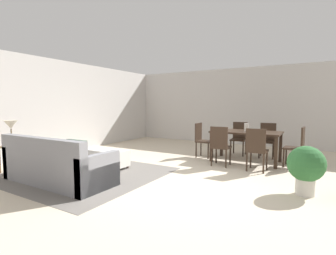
{
  "coord_description": "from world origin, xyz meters",
  "views": [
    {
      "loc": [
        2.02,
        -4.02,
        1.41
      ],
      "look_at": [
        -1.32,
        1.59,
        0.82
      ],
      "focal_mm": 26.94,
      "sensor_mm": 36.0,
      "label": 1
    }
  ],
  "objects_px": {
    "dining_chair_near_right": "(256,147)",
    "potted_plant": "(306,166)",
    "ottoman_table": "(104,157)",
    "side_table": "(12,151)",
    "vase_centerpiece": "(246,127)",
    "dining_chair_near_left": "(220,144)",
    "dining_chair_far_right": "(267,138)",
    "dining_chair_head_east": "(298,145)",
    "dining_chair_far_left": "(239,136)",
    "dining_chair_head_west": "(202,138)",
    "couch": "(57,167)",
    "table_lamp": "(11,126)",
    "dining_table": "(246,135)"
  },
  "relations": [
    {
      "from": "dining_chair_near_left",
      "to": "potted_plant",
      "type": "distance_m",
      "value": 2.09
    },
    {
      "from": "dining_chair_far_left",
      "to": "potted_plant",
      "type": "bearing_deg",
      "value": -56.99
    },
    {
      "from": "dining_chair_far_right",
      "to": "dining_chair_far_left",
      "type": "bearing_deg",
      "value": -179.81
    },
    {
      "from": "dining_chair_far_right",
      "to": "dining_chair_head_east",
      "type": "distance_m",
      "value": 1.14
    },
    {
      "from": "table_lamp",
      "to": "dining_chair_head_west",
      "type": "relative_size",
      "value": 0.57
    },
    {
      "from": "table_lamp",
      "to": "side_table",
      "type": "bearing_deg",
      "value": 0.0
    },
    {
      "from": "vase_centerpiece",
      "to": "table_lamp",
      "type": "bearing_deg",
      "value": -137.79
    },
    {
      "from": "dining_chair_near_left",
      "to": "dining_chair_near_right",
      "type": "relative_size",
      "value": 1.0
    },
    {
      "from": "side_table",
      "to": "vase_centerpiece",
      "type": "relative_size",
      "value": 2.91
    },
    {
      "from": "dining_chair_far_left",
      "to": "dining_chair_head_west",
      "type": "relative_size",
      "value": 1.0
    },
    {
      "from": "vase_centerpiece",
      "to": "potted_plant",
      "type": "height_order",
      "value": "vase_centerpiece"
    },
    {
      "from": "dining_chair_far_right",
      "to": "dining_chair_head_west",
      "type": "height_order",
      "value": "same"
    },
    {
      "from": "dining_chair_head_east",
      "to": "potted_plant",
      "type": "relative_size",
      "value": 1.18
    },
    {
      "from": "dining_chair_head_east",
      "to": "ottoman_table",
      "type": "bearing_deg",
      "value": -149.39
    },
    {
      "from": "dining_chair_near_right",
      "to": "potted_plant",
      "type": "height_order",
      "value": "dining_chair_near_right"
    },
    {
      "from": "ottoman_table",
      "to": "dining_chair_far_right",
      "type": "relative_size",
      "value": 1.23
    },
    {
      "from": "ottoman_table",
      "to": "vase_centerpiece",
      "type": "height_order",
      "value": "vase_centerpiece"
    },
    {
      "from": "side_table",
      "to": "vase_centerpiece",
      "type": "bearing_deg",
      "value": 42.21
    },
    {
      "from": "dining_chair_near_left",
      "to": "side_table",
      "type": "bearing_deg",
      "value": -142.08
    },
    {
      "from": "dining_chair_near_right",
      "to": "ottoman_table",
      "type": "bearing_deg",
      "value": -155.65
    },
    {
      "from": "dining_table",
      "to": "table_lamp",
      "type": "bearing_deg",
      "value": -138.02
    },
    {
      "from": "couch",
      "to": "table_lamp",
      "type": "relative_size",
      "value": 4.13
    },
    {
      "from": "dining_chair_near_right",
      "to": "dining_chair_far_left",
      "type": "xyz_separation_m",
      "value": [
        -0.81,
        1.68,
        0.0
      ]
    },
    {
      "from": "dining_chair_far_right",
      "to": "dining_chair_head_west",
      "type": "bearing_deg",
      "value": -150.37
    },
    {
      "from": "dining_chair_near_left",
      "to": "ottoman_table",
      "type": "bearing_deg",
      "value": -147.08
    },
    {
      "from": "dining_table",
      "to": "dining_chair_near_right",
      "type": "distance_m",
      "value": 0.95
    },
    {
      "from": "side_table",
      "to": "dining_chair_head_east",
      "type": "relative_size",
      "value": 0.62
    },
    {
      "from": "potted_plant",
      "to": "ottoman_table",
      "type": "bearing_deg",
      "value": -175.35
    },
    {
      "from": "table_lamp",
      "to": "potted_plant",
      "type": "distance_m",
      "value": 5.56
    },
    {
      "from": "side_table",
      "to": "dining_chair_near_right",
      "type": "distance_m",
      "value": 5.09
    },
    {
      "from": "dining_table",
      "to": "vase_centerpiece",
      "type": "distance_m",
      "value": 0.19
    },
    {
      "from": "dining_chair_near_left",
      "to": "dining_chair_far_right",
      "type": "relative_size",
      "value": 1.0
    },
    {
      "from": "dining_chair_near_left",
      "to": "vase_centerpiece",
      "type": "xyz_separation_m",
      "value": [
        0.39,
        0.8,
        0.34
      ]
    },
    {
      "from": "ottoman_table",
      "to": "dining_chair_near_left",
      "type": "distance_m",
      "value": 2.66
    },
    {
      "from": "dining_table",
      "to": "dining_chair_near_right",
      "type": "height_order",
      "value": "dining_chair_near_right"
    },
    {
      "from": "ottoman_table",
      "to": "table_lamp",
      "type": "xyz_separation_m",
      "value": [
        -1.3,
        -1.31,
        0.75
      ]
    },
    {
      "from": "potted_plant",
      "to": "dining_chair_near_right",
      "type": "bearing_deg",
      "value": 132.46
    },
    {
      "from": "side_table",
      "to": "dining_chair_near_right",
      "type": "relative_size",
      "value": 0.62
    },
    {
      "from": "dining_chair_head_east",
      "to": "side_table",
      "type": "bearing_deg",
      "value": -145.1
    },
    {
      "from": "couch",
      "to": "table_lamp",
      "type": "xyz_separation_m",
      "value": [
        -1.39,
        -0.04,
        0.69
      ]
    },
    {
      "from": "dining_chair_head_east",
      "to": "dining_chair_head_west",
      "type": "relative_size",
      "value": 1.0
    },
    {
      "from": "ottoman_table",
      "to": "dining_chair_far_left",
      "type": "xyz_separation_m",
      "value": [
        2.22,
        3.05,
        0.29
      ]
    },
    {
      "from": "table_lamp",
      "to": "dining_chair_head_west",
      "type": "height_order",
      "value": "table_lamp"
    },
    {
      "from": "side_table",
      "to": "dining_chair_near_right",
      "type": "xyz_separation_m",
      "value": [
        4.33,
        2.68,
        0.07
      ]
    },
    {
      "from": "dining_chair_near_left",
      "to": "dining_chair_near_right",
      "type": "bearing_deg",
      "value": -4.36
    },
    {
      "from": "dining_chair_far_left",
      "to": "vase_centerpiece",
      "type": "bearing_deg",
      "value": -64.65
    },
    {
      "from": "ottoman_table",
      "to": "table_lamp",
      "type": "distance_m",
      "value": 1.99
    },
    {
      "from": "side_table",
      "to": "potted_plant",
      "type": "distance_m",
      "value": 5.54
    },
    {
      "from": "table_lamp",
      "to": "dining_chair_head_west",
      "type": "distance_m",
      "value": 4.46
    },
    {
      "from": "side_table",
      "to": "dining_chair_head_west",
      "type": "distance_m",
      "value": 4.44
    }
  ]
}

